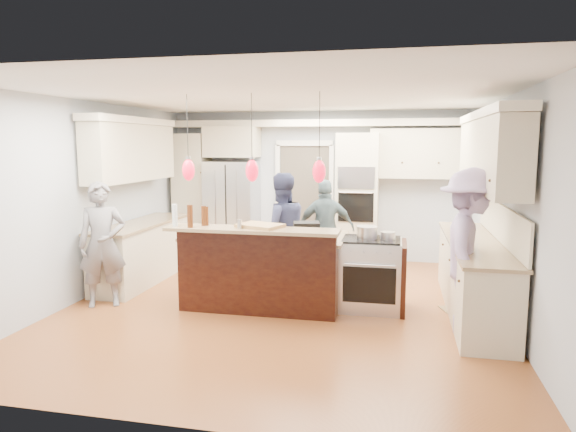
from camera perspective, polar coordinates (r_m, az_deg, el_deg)
name	(u,v)px	position (r m, az deg, el deg)	size (l,w,h in m)	color
ground_plane	(282,306)	(6.84, -0.62, -9.99)	(6.00, 6.00, 0.00)	#A05D2C
room_shell	(282,168)	(6.51, -0.65, 5.41)	(5.54, 6.04, 2.72)	#B2BCC6
refrigerator	(232,210)	(9.55, -6.23, 0.66)	(0.90, 0.70, 1.80)	#B7B7BC
oven_column	(357,199)	(9.09, 7.71, 1.86)	(0.72, 0.69, 2.30)	beige
back_upper_cabinets	(276,169)	(9.38, -1.38, 5.29)	(5.30, 0.61, 2.54)	beige
right_counter_run	(479,230)	(6.81, 20.47, -1.45)	(0.64, 3.10, 2.51)	beige
left_cabinets	(139,213)	(8.20, -16.26, 0.27)	(0.64, 2.30, 2.51)	beige
kitchen_island	(265,268)	(6.83, -2.52, -5.78)	(2.10, 1.46, 1.12)	black
island_range	(373,274)	(6.71, 9.43, -6.40)	(0.82, 0.71, 0.92)	#B7B7BC
pendant_lights	(252,170)	(6.08, -4.02, 5.07)	(1.75, 0.15, 1.03)	black
person_bar_end	(102,244)	(7.10, -19.93, -2.99)	(0.60, 0.39, 1.64)	slate
person_far_left	(281,231)	(7.49, -0.80, -1.69)	(0.83, 0.65, 1.70)	#272C4D
person_far_right	(326,229)	(8.13, 4.21, -1.44)	(0.92, 0.38, 1.56)	#485D65
person_range_side	(470,251)	(6.10, 19.57, -3.65)	(1.20, 0.69, 1.86)	#A58FC0
floor_rug	(473,316)	(6.86, 19.90, -10.39)	(0.57, 0.84, 0.01)	olive
water_bottle	(175,215)	(6.36, -12.45, 0.07)	(0.06, 0.06, 0.27)	silver
beer_bottle_a	(206,216)	(6.38, -9.09, 0.00)	(0.06, 0.06, 0.23)	#48220C
beer_bottle_b	(190,216)	(6.24, -10.83, -0.02)	(0.07, 0.07, 0.27)	#48220C
beer_bottle_c	(204,216)	(6.36, -9.35, 0.03)	(0.06, 0.06, 0.24)	#48220C
drink_can	(240,224)	(6.10, -5.40, -0.89)	(0.06, 0.06, 0.11)	#B7B7BC
cutting_board	(260,226)	(6.17, -3.12, -1.08)	(0.51, 0.36, 0.04)	tan
pot_large	(367,232)	(6.62, 8.78, -1.79)	(0.27, 0.27, 0.16)	#B7B7BC
pot_small	(388,235)	(6.61, 11.05, -2.14)	(0.19, 0.19, 0.09)	#B7B7BC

